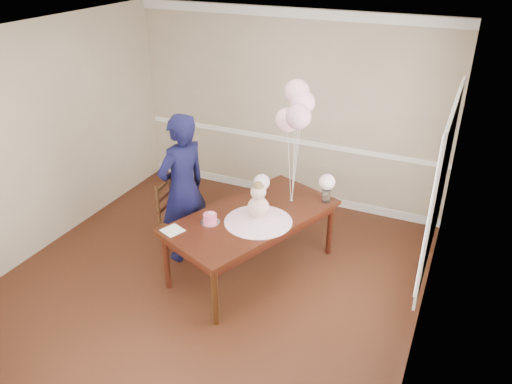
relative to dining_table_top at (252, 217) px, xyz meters
name	(u,v)px	position (x,y,z in m)	size (l,w,h in m)	color
floor	(203,290)	(-0.34, -0.60, -0.71)	(4.50, 5.00, 0.00)	black
ceiling	(187,42)	(-0.34, -0.60, 1.99)	(4.50, 5.00, 0.02)	white
wall_back	(287,109)	(-0.34, 1.90, 0.64)	(4.50, 0.02, 2.70)	tan
wall_left	(27,146)	(-2.59, -0.60, 0.64)	(0.02, 5.00, 2.70)	tan
wall_right	(432,232)	(1.91, -0.60, 0.64)	(0.02, 5.00, 2.70)	tan
chair_rail_trim	(286,140)	(-0.34, 1.89, 0.19)	(4.50, 0.02, 0.07)	white
crown_molding	(290,13)	(-0.34, 1.89, 1.92)	(4.50, 0.02, 0.12)	white
baseboard_trim	(285,192)	(-0.34, 1.89, -0.65)	(4.50, 0.02, 0.12)	silver
window_frame	(441,185)	(1.89, -0.10, 0.84)	(0.02, 1.66, 1.56)	white
window_blinds	(439,185)	(1.87, -0.10, 0.84)	(0.01, 1.50, 1.40)	white
dining_table_top	(252,217)	(0.00, 0.00, 0.00)	(0.98, 1.97, 0.05)	black
table_apron	(252,222)	(0.00, 0.00, -0.07)	(0.88, 1.87, 0.10)	black
table_leg_fl	(167,261)	(-0.72, -0.69, -0.37)	(0.07, 0.07, 0.69)	black
table_leg_fr	(215,296)	(0.05, -0.99, -0.37)	(0.07, 0.07, 0.69)	black
table_leg_bl	(280,205)	(-0.05, 0.99, -0.37)	(0.07, 0.07, 0.69)	black
table_leg_br	(330,229)	(0.72, 0.69, -0.37)	(0.07, 0.07, 0.69)	black
baby_skirt	(258,217)	(0.12, -0.10, 0.07)	(0.75, 0.75, 0.10)	#EDAEC7
baby_torso	(258,207)	(0.12, -0.10, 0.20)	(0.24, 0.24, 0.24)	pink
baby_head	(258,192)	(0.12, -0.10, 0.39)	(0.17, 0.17, 0.17)	#D5A893
baby_hair	(258,187)	(0.12, -0.10, 0.45)	(0.12, 0.12, 0.12)	brown
cake_platter	(210,222)	(-0.34, -0.34, 0.03)	(0.22, 0.22, 0.01)	silver
birthday_cake	(210,218)	(-0.34, -0.34, 0.08)	(0.15, 0.15, 0.10)	#D64371
cake_flower_a	(210,213)	(-0.34, -0.34, 0.15)	(0.03, 0.03, 0.03)	white
cake_flower_b	(213,213)	(-0.31, -0.33, 0.15)	(0.03, 0.03, 0.03)	silver
rose_vase_near	(262,196)	(-0.03, 0.33, 0.10)	(0.10, 0.10, 0.16)	white
roses_near	(262,182)	(-0.03, 0.33, 0.28)	(0.19, 0.19, 0.19)	silver
rose_vase_far	(326,196)	(0.65, 0.64, 0.10)	(0.10, 0.10, 0.16)	silver
roses_far	(327,182)	(0.65, 0.64, 0.28)	(0.19, 0.19, 0.19)	#F9D1D6
napkin	(173,230)	(-0.63, -0.65, 0.03)	(0.20, 0.20, 0.01)	white
balloon_weight	(291,201)	(0.29, 0.47, 0.03)	(0.04, 0.04, 0.02)	#B4B4B9
balloon_a	(288,120)	(0.20, 0.50, 1.01)	(0.28, 0.28, 0.28)	#FFB4C4
balloon_b	(298,117)	(0.36, 0.39, 1.11)	(0.28, 0.28, 0.28)	#D899B8
balloon_c	(302,103)	(0.34, 0.55, 1.20)	(0.28, 0.28, 0.28)	#FEB3D4
balloon_d	(297,92)	(0.26, 0.61, 1.30)	(0.28, 0.28, 0.28)	#F2ABC2
balloon_ribbon_a	(289,168)	(0.24, 0.48, 0.45)	(0.00, 0.00, 0.83)	white
balloon_ribbon_b	(294,167)	(0.33, 0.43, 0.50)	(0.00, 0.00, 0.92)	white
balloon_ribbon_c	(296,160)	(0.32, 0.51, 0.55)	(0.00, 0.00, 1.02)	white
balloon_ribbon_d	(294,155)	(0.27, 0.54, 0.59)	(0.00, 0.00, 1.12)	white
dining_chair_seat	(180,220)	(-1.01, 0.04, -0.31)	(0.40, 0.40, 0.05)	#361D0E
chair_leg_fl	(163,239)	(-1.15, -0.13, -0.52)	(0.04, 0.04, 0.39)	#3B1F10
chair_leg_fr	(187,243)	(-0.83, -0.10, -0.52)	(0.04, 0.04, 0.39)	#33150D
chair_leg_bl	(175,226)	(-1.18, 0.19, -0.52)	(0.04, 0.04, 0.39)	#3C2110
chair_leg_br	(198,230)	(-0.86, 0.22, -0.52)	(0.04, 0.04, 0.39)	#3E1A11
chair_back_post_l	(158,205)	(-1.17, -0.14, -0.04)	(0.04, 0.04, 0.51)	#361F0E
chair_back_post_r	(171,193)	(-1.20, 0.19, -0.04)	(0.04, 0.04, 0.51)	#341A0E
chair_slat_low	(165,206)	(-1.19, 0.03, -0.15)	(0.03, 0.36, 0.05)	black
chair_slat_mid	(164,196)	(-1.19, 0.03, -0.01)	(0.03, 0.36, 0.05)	#3A180F
chair_slat_top	(163,185)	(-1.19, 0.03, 0.14)	(0.03, 0.36, 0.05)	#381E0F
woman	(183,189)	(-0.86, -0.05, 0.20)	(0.66, 0.44, 1.82)	black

